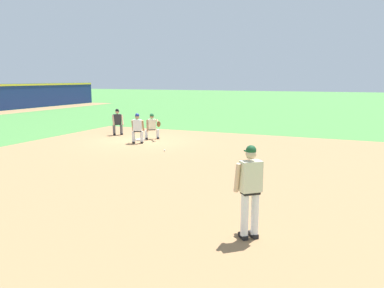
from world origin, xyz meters
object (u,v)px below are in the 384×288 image
first_base_bag (140,140)px  pitcher (250,186)px  first_baseman (152,125)px  baserunner (137,127)px  baseball (165,150)px  umpire (117,121)px

first_base_bag → pitcher: (-9.32, -8.06, 1.01)m
first_baseman → baserunner: 1.39m
baseball → first_baseman: first_baseman is taller
pitcher → first_baseman: size_ratio=1.39×
pitcher → baseball: bearing=37.7°
first_base_bag → baserunner: bearing=-157.9°
first_base_bag → umpire: umpire is taller
baserunner → first_base_bag: bearing=22.1°
pitcher → umpire: (10.52, 10.22, -0.27)m
first_baseman → baserunner: size_ratio=0.92×
baserunner → first_baseman: bearing=-2.2°
baserunner → umpire: 3.14m
first_base_bag → pitcher: pitcher is taller
first_base_bag → first_baseman: size_ratio=0.28×
baserunner → pitcher: bearing=-137.9°
baseball → umpire: (3.22, 4.59, 0.76)m
first_base_bag → baserunner: size_ratio=0.26×
pitcher → baserunner: 11.57m
baseball → baserunner: size_ratio=0.05×
baserunner → umpire: size_ratio=1.00×
first_base_bag → baseball: first_base_bag is taller
baserunner → umpire: bearing=51.8°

